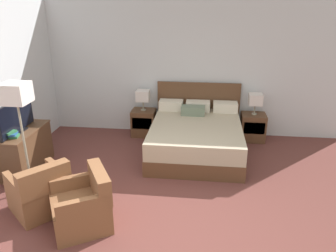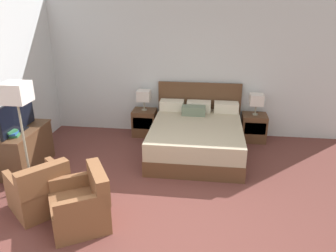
{
  "view_description": "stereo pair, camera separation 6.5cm",
  "coord_description": "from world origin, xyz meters",
  "px_view_note": "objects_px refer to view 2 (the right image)",
  "views": [
    {
      "loc": [
        0.49,
        -3.12,
        2.74
      ],
      "look_at": [
        -0.11,
        1.98,
        0.75
      ],
      "focal_mm": 35.0,
      "sensor_mm": 36.0,
      "label": 1
    },
    {
      "loc": [
        0.55,
        -3.11,
        2.74
      ],
      "look_at": [
        -0.11,
        1.98,
        0.75
      ],
      "focal_mm": 35.0,
      "sensor_mm": 36.0,
      "label": 2
    }
  ],
  "objects_px": {
    "book_red_cover": "(11,135)",
    "book_small_top": "(9,131)",
    "bed": "(196,136)",
    "tv": "(17,116)",
    "book_blue_cover": "(10,133)",
    "dresser": "(24,149)",
    "armchair_companion": "(82,206)",
    "table_lamp_right": "(257,100)",
    "nightstand_left": "(145,122)",
    "table_lamp_left": "(144,96)",
    "armchair_by_window": "(40,192)",
    "nightstand_right": "(254,128)",
    "floor_lamp": "(17,100)"
  },
  "relations": [
    {
      "from": "armchair_by_window",
      "to": "floor_lamp",
      "type": "xyz_separation_m",
      "value": [
        -0.42,
        0.49,
        1.14
      ]
    },
    {
      "from": "dresser",
      "to": "floor_lamp",
      "type": "relative_size",
      "value": 0.66
    },
    {
      "from": "table_lamp_right",
      "to": "armchair_by_window",
      "type": "relative_size",
      "value": 0.44
    },
    {
      "from": "table_lamp_left",
      "to": "table_lamp_right",
      "type": "bearing_deg",
      "value": 0.0
    },
    {
      "from": "armchair_companion",
      "to": "floor_lamp",
      "type": "xyz_separation_m",
      "value": [
        -1.12,
        0.73,
        1.14
      ]
    },
    {
      "from": "bed",
      "to": "book_blue_cover",
      "type": "bearing_deg",
      "value": -155.67
    },
    {
      "from": "table_lamp_left",
      "to": "armchair_by_window",
      "type": "height_order",
      "value": "table_lamp_left"
    },
    {
      "from": "nightstand_right",
      "to": "table_lamp_right",
      "type": "xyz_separation_m",
      "value": [
        0.0,
        0.0,
        0.59
      ]
    },
    {
      "from": "book_red_cover",
      "to": "book_blue_cover",
      "type": "relative_size",
      "value": 1.04
    },
    {
      "from": "book_blue_cover",
      "to": "armchair_companion",
      "type": "xyz_separation_m",
      "value": [
        1.55,
        -1.05,
        -0.49
      ]
    },
    {
      "from": "tv",
      "to": "armchair_companion",
      "type": "height_order",
      "value": "tv"
    },
    {
      "from": "bed",
      "to": "nightstand_right",
      "type": "distance_m",
      "value": 1.35
    },
    {
      "from": "table_lamp_left",
      "to": "floor_lamp",
      "type": "relative_size",
      "value": 0.25
    },
    {
      "from": "dresser",
      "to": "book_small_top",
      "type": "xyz_separation_m",
      "value": [
        -0.01,
        -0.29,
        0.43
      ]
    },
    {
      "from": "book_blue_cover",
      "to": "book_small_top",
      "type": "bearing_deg",
      "value": 180.0
    },
    {
      "from": "nightstand_left",
      "to": "tv",
      "type": "relative_size",
      "value": 0.59
    },
    {
      "from": "book_red_cover",
      "to": "floor_lamp",
      "type": "relative_size",
      "value": 0.14
    },
    {
      "from": "book_small_top",
      "to": "floor_lamp",
      "type": "xyz_separation_m",
      "value": [
        0.44,
        -0.32,
        0.63
      ]
    },
    {
      "from": "floor_lamp",
      "to": "armchair_by_window",
      "type": "bearing_deg",
      "value": -49.45
    },
    {
      "from": "tv",
      "to": "armchair_companion",
      "type": "bearing_deg",
      "value": -40.16
    },
    {
      "from": "tv",
      "to": "book_blue_cover",
      "type": "height_order",
      "value": "tv"
    },
    {
      "from": "table_lamp_right",
      "to": "armchair_companion",
      "type": "xyz_separation_m",
      "value": [
        -2.48,
        -3.08,
        -0.59
      ]
    },
    {
      "from": "dresser",
      "to": "book_red_cover",
      "type": "xyz_separation_m",
      "value": [
        0.01,
        -0.29,
        0.37
      ]
    },
    {
      "from": "bed",
      "to": "book_small_top",
      "type": "distance_m",
      "value": 3.21
    },
    {
      "from": "dresser",
      "to": "nightstand_left",
      "type": "bearing_deg",
      "value": 45.01
    },
    {
      "from": "table_lamp_left",
      "to": "armchair_by_window",
      "type": "bearing_deg",
      "value": -107.51
    },
    {
      "from": "table_lamp_left",
      "to": "book_blue_cover",
      "type": "bearing_deg",
      "value": -130.71
    },
    {
      "from": "armchair_by_window",
      "to": "dresser",
      "type": "bearing_deg",
      "value": 127.41
    },
    {
      "from": "nightstand_left",
      "to": "dresser",
      "type": "distance_m",
      "value": 2.46
    },
    {
      "from": "nightstand_left",
      "to": "book_blue_cover",
      "type": "distance_m",
      "value": 2.73
    },
    {
      "from": "bed",
      "to": "armchair_companion",
      "type": "height_order",
      "value": "bed"
    },
    {
      "from": "floor_lamp",
      "to": "nightstand_right",
      "type": "bearing_deg",
      "value": 33.18
    },
    {
      "from": "nightstand_left",
      "to": "nightstand_right",
      "type": "distance_m",
      "value": 2.28
    },
    {
      "from": "dresser",
      "to": "armchair_companion",
      "type": "height_order",
      "value": "armchair_companion"
    },
    {
      "from": "nightstand_left",
      "to": "armchair_companion",
      "type": "xyz_separation_m",
      "value": [
        -0.2,
        -3.08,
        0.0
      ]
    },
    {
      "from": "table_lamp_left",
      "to": "nightstand_left",
      "type": "bearing_deg",
      "value": -90.0
    },
    {
      "from": "table_lamp_right",
      "to": "armchair_companion",
      "type": "relative_size",
      "value": 0.46
    },
    {
      "from": "book_red_cover",
      "to": "book_small_top",
      "type": "height_order",
      "value": "book_small_top"
    },
    {
      "from": "book_small_top",
      "to": "nightstand_left",
      "type": "bearing_deg",
      "value": 49.22
    },
    {
      "from": "nightstand_left",
      "to": "table_lamp_right",
      "type": "height_order",
      "value": "table_lamp_right"
    },
    {
      "from": "nightstand_right",
      "to": "dresser",
      "type": "xyz_separation_m",
      "value": [
        -4.02,
        -1.74,
        0.09
      ]
    },
    {
      "from": "dresser",
      "to": "book_blue_cover",
      "type": "bearing_deg",
      "value": -91.86
    },
    {
      "from": "book_small_top",
      "to": "armchair_by_window",
      "type": "bearing_deg",
      "value": -43.45
    },
    {
      "from": "nightstand_right",
      "to": "floor_lamp",
      "type": "distance_m",
      "value": 4.45
    },
    {
      "from": "tv",
      "to": "nightstand_left",
      "type": "bearing_deg",
      "value": 45.76
    },
    {
      "from": "nightstand_left",
      "to": "book_red_cover",
      "type": "relative_size",
      "value": 2.38
    },
    {
      "from": "book_red_cover",
      "to": "nightstand_right",
      "type": "bearing_deg",
      "value": 26.86
    },
    {
      "from": "nightstand_right",
      "to": "armchair_by_window",
      "type": "bearing_deg",
      "value": -138.22
    },
    {
      "from": "table_lamp_left",
      "to": "armchair_companion",
      "type": "height_order",
      "value": "table_lamp_left"
    },
    {
      "from": "table_lamp_right",
      "to": "floor_lamp",
      "type": "relative_size",
      "value": 0.25
    }
  ]
}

